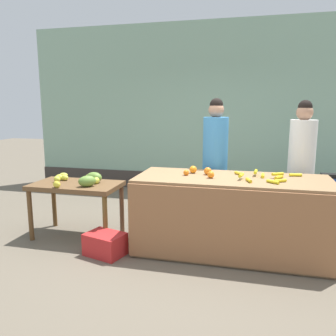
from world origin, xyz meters
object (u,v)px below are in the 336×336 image
at_px(vendor_woman_blue_shirt, 215,165).
at_px(produce_sack, 152,206).
at_px(produce_crate, 105,244).
at_px(vendor_woman_white_shirt, 301,169).

distance_m(vendor_woman_blue_shirt, produce_sack, 1.13).
xyz_separation_m(produce_crate, produce_sack, (0.22, 1.17, 0.13)).
distance_m(produce_crate, produce_sack, 1.20).
relative_size(vendor_woman_blue_shirt, produce_crate, 4.16).
xyz_separation_m(vendor_woman_blue_shirt, produce_sack, (-0.91, 0.02, -0.66)).
height_order(produce_crate, produce_sack, produce_sack).
relative_size(vendor_woman_blue_shirt, vendor_woman_white_shirt, 1.02).
relative_size(vendor_woman_white_shirt, produce_sack, 3.41).
xyz_separation_m(vendor_woman_white_shirt, produce_crate, (-2.26, -1.23, -0.78)).
xyz_separation_m(vendor_woman_white_shirt, produce_sack, (-2.04, -0.06, -0.64)).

